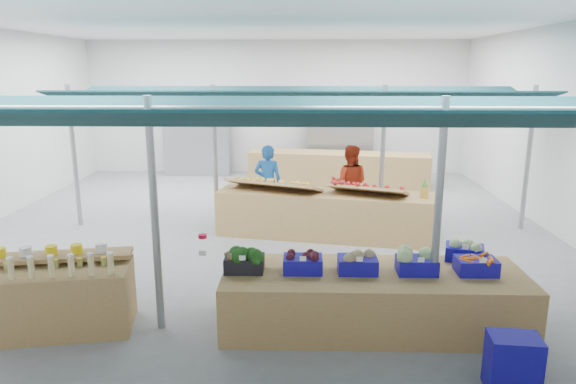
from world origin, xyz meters
The scene contains 24 objects.
floor centered at (0.00, 0.00, 0.00)m, with size 13.00×13.00×0.00m, color slate.
hall centered at (0.00, 1.44, 2.65)m, with size 13.00×13.00×13.00m.
pole_grid centered at (0.75, -1.75, 1.81)m, with size 10.00×4.60×3.00m.
awnings centered at (0.75, -1.75, 2.78)m, with size 9.50×7.08×0.30m.
back_shelving_left centered at (-2.50, 6.00, 1.00)m, with size 2.00×0.50×2.00m, color #B23F33.
back_shelving_right centered at (2.00, 6.00, 1.00)m, with size 2.00×0.50×2.00m, color #B23F33.
bottle_shelf centered at (-2.33, -4.07, 0.46)m, with size 2.01×1.42×1.12m.
veg_counter centered at (1.77, -3.89, 0.38)m, with size 3.88×1.29×0.75m, color olive.
fruit_counter centered at (1.28, -0.14, 0.46)m, with size 4.25×1.01×0.91m, color olive.
far_counter centered at (1.89, 4.72, 0.47)m, with size 5.21×1.04×0.94m, color olive.
crate_stack centered at (3.04, -5.25, 0.31)m, with size 0.52×0.36×0.62m, color #130D8F.
vendor_left centered at (0.08, 0.96, 0.85)m, with size 0.62×0.41×1.70m, color #174E99.
vendor_right centered at (1.88, 0.96, 0.85)m, with size 0.83×0.64×1.70m, color maroon.
crate_broccoli centered at (0.10, -3.89, 0.91)m, with size 0.50×0.40×0.35m.
crate_beets centered at (0.85, -3.89, 0.89)m, with size 0.50×0.40×0.29m.
crate_celeriac centered at (1.55, -3.89, 0.90)m, with size 0.50×0.40×0.31m.
crate_cabbage centered at (2.31, -3.89, 0.91)m, with size 0.50×0.40×0.35m.
crate_carrots centered at (3.06, -3.88, 0.87)m, with size 0.50×0.40×0.29m.
sparrow centered at (-0.07, -4.02, 1.00)m, with size 0.12×0.09×0.11m.
pole_ribbon centered at (-0.51, -3.54, 1.08)m, with size 0.12×0.12×0.28m.
apple_heap_yellow centered at (0.26, -0.05, 1.08)m, with size 2.02×1.33×0.27m.
apple_heap_red centered at (2.11, -0.39, 1.08)m, with size 1.65×1.19×0.27m.
pineapple centered at (3.15, -0.58, 1.09)m, with size 0.14×0.14×0.39m.
crate_extra centered at (3.06, -3.40, 0.90)m, with size 0.58×0.48×0.32m.
Camera 1 is at (0.84, -10.09, 3.30)m, focal length 32.00 mm.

